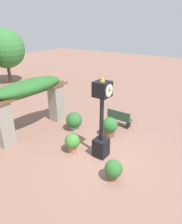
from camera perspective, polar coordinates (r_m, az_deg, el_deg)
ground_plane at (r=8.36m, az=3.42°, el=-13.21°), size 60.00×60.00×0.00m
pedestal_clock at (r=7.74m, az=3.02°, el=-2.86°), size 0.56×0.61×3.37m
pergola at (r=10.01m, az=-16.78°, el=4.55°), size 4.50×1.24×2.68m
potted_plant_near_left at (r=7.20m, az=6.46°, el=-15.93°), size 0.63×0.63×0.78m
potted_plant_near_right at (r=8.52m, az=-5.36°, el=-8.55°), size 0.65×0.65×0.85m
potted_plant_far_left at (r=10.21m, az=-4.85°, el=-2.46°), size 0.82×0.82×0.97m
potted_plant_far_right at (r=9.65m, az=5.44°, el=-4.04°), size 0.74×0.74×0.98m
park_bench at (r=10.75m, az=8.09°, el=-1.82°), size 0.42×1.32×0.89m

